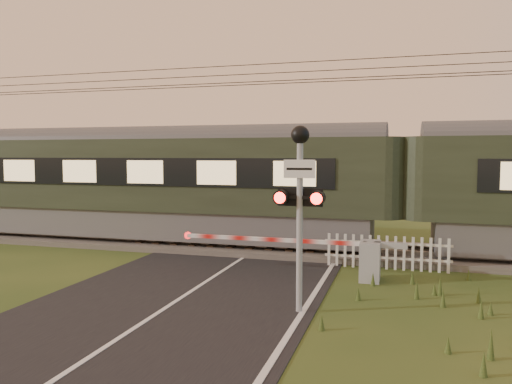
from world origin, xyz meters
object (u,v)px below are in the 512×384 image
(train, at_px, (403,186))
(boom_gate, at_px, (359,258))
(picket_fence, at_px, (387,252))
(crossing_signal, at_px, (300,185))

(train, bearing_deg, boom_gate, -107.62)
(train, distance_m, picket_fence, 2.59)
(train, relative_size, picket_fence, 12.03)
(train, distance_m, boom_gate, 3.80)
(train, relative_size, crossing_signal, 11.02)
(train, height_order, picket_fence, train)
(crossing_signal, bearing_deg, picket_fence, 70.20)
(picket_fence, bearing_deg, crossing_signal, -109.80)
(train, height_order, boom_gate, train)
(boom_gate, distance_m, crossing_signal, 3.73)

